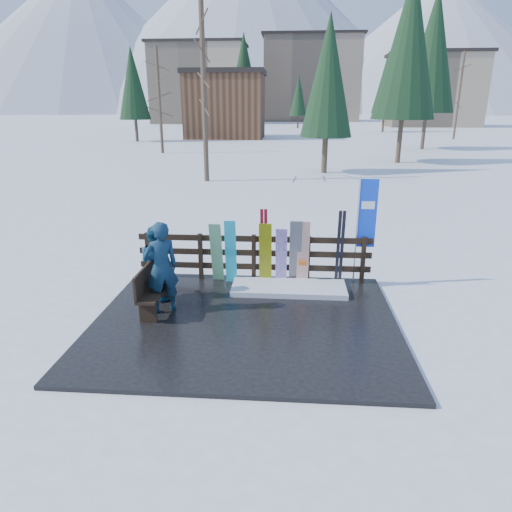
# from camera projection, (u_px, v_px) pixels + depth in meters

# --- Properties ---
(ground) EXTENTS (700.00, 700.00, 0.00)m
(ground) POSITION_uv_depth(u_px,v_px,m) (245.00, 324.00, 9.12)
(ground) COLOR white
(ground) RESTS_ON ground
(deck) EXTENTS (6.00, 5.00, 0.08)m
(deck) POSITION_uv_depth(u_px,v_px,m) (245.00, 322.00, 9.11)
(deck) COLOR black
(deck) RESTS_ON ground
(fence) EXTENTS (5.60, 0.10, 1.15)m
(fence) POSITION_uv_depth(u_px,v_px,m) (254.00, 255.00, 10.98)
(fence) COLOR black
(fence) RESTS_ON deck
(snow_patch) EXTENTS (2.62, 1.00, 0.12)m
(snow_patch) POSITION_uv_depth(u_px,v_px,m) (289.00, 288.00, 10.53)
(snow_patch) COLOR white
(snow_patch) RESTS_ON deck
(bench) EXTENTS (0.41, 1.50, 0.97)m
(bench) POSITION_uv_depth(u_px,v_px,m) (152.00, 286.00, 9.42)
(bench) COLOR black
(bench) RESTS_ON deck
(snowboard_0) EXTENTS (0.27, 0.22, 1.57)m
(snowboard_0) POSITION_uv_depth(u_px,v_px,m) (231.00, 252.00, 10.77)
(snowboard_0) COLOR #22C2D9
(snowboard_0) RESTS_ON deck
(snowboard_1) EXTENTS (0.28, 0.44, 1.51)m
(snowboard_1) POSITION_uv_depth(u_px,v_px,m) (217.00, 253.00, 10.80)
(snowboard_1) COLOR white
(snowboard_1) RESTS_ON deck
(snowboard_2) EXTENTS (0.29, 0.29, 1.52)m
(snowboard_2) POSITION_uv_depth(u_px,v_px,m) (265.00, 254.00, 10.72)
(snowboard_2) COLOR #F7F803
(snowboard_2) RESTS_ON deck
(snowboard_3) EXTENTS (0.27, 0.34, 1.41)m
(snowboard_3) POSITION_uv_depth(u_px,v_px,m) (281.00, 256.00, 10.71)
(snowboard_3) COLOR white
(snowboard_3) RESTS_ON deck
(snowboard_4) EXTENTS (0.28, 0.43, 1.61)m
(snowboard_4) POSITION_uv_depth(u_px,v_px,m) (295.00, 253.00, 10.65)
(snowboard_4) COLOR black
(snowboard_4) RESTS_ON deck
(snowboard_5) EXTENTS (0.28, 0.32, 1.59)m
(snowboard_5) POSITION_uv_depth(u_px,v_px,m) (303.00, 253.00, 10.64)
(snowboard_5) COLOR white
(snowboard_5) RESTS_ON deck
(ski_pair_a) EXTENTS (0.16, 0.28, 1.84)m
(ski_pair_a) POSITION_uv_depth(u_px,v_px,m) (264.00, 246.00, 10.73)
(ski_pair_a) COLOR maroon
(ski_pair_a) RESTS_ON deck
(ski_pair_b) EXTENTS (0.17, 0.20, 1.83)m
(ski_pair_b) POSITION_uv_depth(u_px,v_px,m) (340.00, 248.00, 10.61)
(ski_pair_b) COLOR black
(ski_pair_b) RESTS_ON deck
(rental_flag) EXTENTS (0.45, 0.04, 2.60)m
(rental_flag) POSITION_uv_depth(u_px,v_px,m) (365.00, 218.00, 10.54)
(rental_flag) COLOR silver
(rental_flag) RESTS_ON deck
(person_front) EXTENTS (0.83, 0.75, 1.91)m
(person_front) POSITION_uv_depth(u_px,v_px,m) (161.00, 268.00, 9.21)
(person_front) COLOR navy
(person_front) RESTS_ON deck
(person_back) EXTENTS (1.00, 0.94, 1.64)m
(person_back) POSITION_uv_depth(u_px,v_px,m) (156.00, 262.00, 9.93)
(person_back) COLOR navy
(person_back) RESTS_ON deck
(resort_buildings) EXTENTS (73.00, 87.60, 22.60)m
(resort_buildings) POSITION_uv_depth(u_px,v_px,m) (293.00, 82.00, 115.27)
(resort_buildings) COLOR tan
(resort_buildings) RESTS_ON ground
(trees) EXTENTS (42.00, 68.81, 14.01)m
(trees) POSITION_uv_depth(u_px,v_px,m) (326.00, 88.00, 53.53)
(trees) COLOR #382B1E
(trees) RESTS_ON ground
(mountains) EXTENTS (520.00, 260.00, 120.00)m
(mountains) POSITION_uv_depth(u_px,v_px,m) (277.00, 34.00, 305.15)
(mountains) COLOR white
(mountains) RESTS_ON ground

